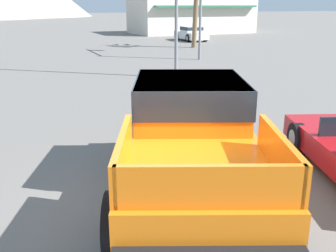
{
  "coord_description": "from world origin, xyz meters",
  "views": [
    {
      "loc": [
        -2.48,
        -5.41,
        3.09
      ],
      "look_at": [
        0.24,
        0.85,
        0.98
      ],
      "focal_mm": 42.0,
      "sensor_mm": 36.0,
      "label": 1
    }
  ],
  "objects": [
    {
      "name": "parked_car_white",
      "position": [
        13.79,
        26.94,
        0.64
      ],
      "size": [
        2.01,
        4.2,
        1.26
      ],
      "rotation": [
        0.0,
        0.0,
        6.23
      ],
      "color": "white",
      "rests_on": "ground_plane"
    },
    {
      "name": "storefront_building",
      "position": [
        18.5,
        36.38,
        2.05
      ],
      "size": [
        13.26,
        7.75,
        4.09
      ],
      "color": "beige",
      "rests_on": "ground_plane"
    },
    {
      "name": "orange_pickup_truck",
      "position": [
        0.38,
        0.19,
        1.05
      ],
      "size": [
        3.82,
        5.49,
        1.84
      ],
      "rotation": [
        0.0,
        0.0,
        -0.4
      ],
      "color": "orange",
      "rests_on": "ground_plane"
    },
    {
      "name": "ground_plane",
      "position": [
        0.0,
        0.0,
        0.0
      ],
      "size": [
        320.0,
        320.0,
        0.0
      ],
      "primitive_type": "plane",
      "color": "slate"
    }
  ]
}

